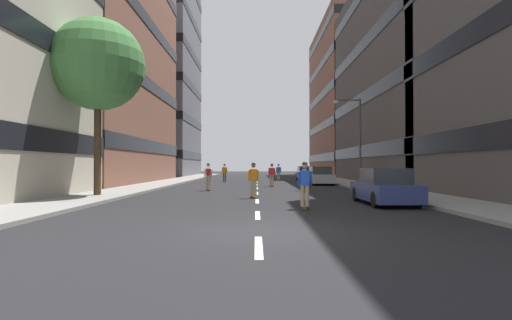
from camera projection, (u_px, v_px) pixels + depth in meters
The scene contains 20 objects.
ground_plane at pixel (256, 185), 33.17m from camera, with size 139.53×139.53×0.00m, color black.
sidewalk_left at pixel (168, 182), 36.07m from camera, with size 3.09×63.95×0.14m, color gray.
sidewalk_right at pixel (344, 182), 36.09m from camera, with size 3.09×63.95×0.14m, color gray.
lane_markings at pixel (256, 185), 32.92m from camera, with size 0.16×52.20×0.01m.
building_left_mid at pixel (65, 61), 35.95m from camera, with size 15.75×22.25×22.16m.
building_left_far at pixel (141, 75), 59.95m from camera, with size 15.75×17.36×30.69m.
building_right_mid at pixel (446, 77), 35.99m from camera, with size 15.75×23.57×19.26m.
building_right_far at pixel (370, 100), 59.96m from camera, with size 15.75×22.86×22.91m.
parked_car_near at pixel (384, 188), 16.52m from camera, with size 1.82×4.40×1.52m.
parked_car_mid at pixel (319, 176), 33.12m from camera, with size 1.82×4.40×1.52m.
parked_car_far at pixel (305, 174), 42.58m from camera, with size 1.82×4.40×1.52m.
street_tree_near at pixel (97, 65), 19.97m from camera, with size 4.66×4.66×8.96m.
streetlamp_right at pixel (355, 132), 29.56m from camera, with size 2.13×0.30×6.50m.
skater_0 at pixel (271, 174), 30.10m from camera, with size 0.57×0.92×1.78m.
skater_1 at pixel (224, 172), 38.05m from camera, with size 0.56×0.92×1.78m.
skater_2 at pixel (304, 175), 25.30m from camera, with size 0.56×0.92×1.78m.
skater_3 at pixel (253, 178), 19.52m from camera, with size 0.57×0.92×1.78m.
skater_4 at pixel (208, 175), 25.32m from camera, with size 0.56×0.92×1.78m.
skater_5 at pixel (278, 171), 41.36m from camera, with size 0.55×0.92×1.78m.
skater_6 at pixel (304, 183), 14.79m from camera, with size 0.56×0.92×1.78m.
Camera 1 is at (-0.05, -9.94, 1.65)m, focal length 27.62 mm.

